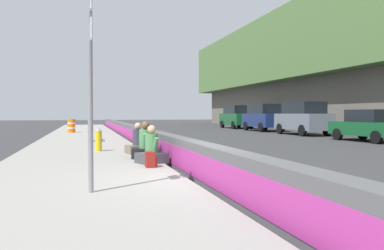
# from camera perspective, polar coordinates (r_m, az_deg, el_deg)

# --- Properties ---
(ground_plane) EXTENTS (160.00, 160.00, 0.00)m
(ground_plane) POSITION_cam_1_polar(r_m,az_deg,el_deg) (8.28, 2.45, -8.78)
(ground_plane) COLOR #353538
(ground_plane) RESTS_ON ground
(sidewalk_strip) EXTENTS (80.00, 4.40, 0.14)m
(sidewalk_strip) POSITION_cam_1_polar(r_m,az_deg,el_deg) (7.88, -16.44, -8.88)
(sidewalk_strip) COLOR gray
(sidewalk_strip) RESTS_ON ground_plane
(jersey_barrier) EXTENTS (76.00, 0.45, 0.85)m
(jersey_barrier) POSITION_cam_1_polar(r_m,az_deg,el_deg) (8.21, 2.43, -5.87)
(jersey_barrier) COLOR #545456
(jersey_barrier) RESTS_ON ground_plane
(route_sign_post) EXTENTS (0.44, 0.09, 3.60)m
(route_sign_post) POSITION_cam_1_polar(r_m,az_deg,el_deg) (6.89, -14.87, 7.51)
(route_sign_post) COLOR gray
(route_sign_post) RESTS_ON sidewalk_strip
(fire_hydrant) EXTENTS (0.26, 0.46, 0.88)m
(fire_hydrant) POSITION_cam_1_polar(r_m,az_deg,el_deg) (14.29, -13.72, -2.00)
(fire_hydrant) COLOR gold
(fire_hydrant) RESTS_ON sidewalk_strip
(seated_person_foreground) EXTENTS (0.85, 0.92, 1.05)m
(seated_person_foreground) POSITION_cam_1_polar(r_m,az_deg,el_deg) (10.66, -6.01, -3.88)
(seated_person_foreground) COLOR #424247
(seated_person_foreground) RESTS_ON sidewalk_strip
(seated_person_middle) EXTENTS (0.84, 0.93, 1.13)m
(seated_person_middle) POSITION_cam_1_polar(r_m,az_deg,el_deg) (11.85, -6.92, -3.19)
(seated_person_middle) COLOR black
(seated_person_middle) RESTS_ON sidewalk_strip
(seated_person_rear) EXTENTS (0.79, 0.87, 1.05)m
(seated_person_rear) POSITION_cam_1_polar(r_m,az_deg,el_deg) (13.23, -8.02, -2.78)
(seated_person_rear) COLOR #706651
(seated_person_rear) RESTS_ON sidewalk_strip
(backpack) EXTENTS (0.32, 0.28, 0.40)m
(backpack) POSITION_cam_1_polar(r_m,az_deg,el_deg) (9.83, -6.18, -5.14)
(backpack) COLOR maroon
(backpack) RESTS_ON sidewalk_strip
(construction_barrel) EXTENTS (0.54, 0.54, 0.95)m
(construction_barrel) POSITION_cam_1_polar(r_m,az_deg,el_deg) (28.54, -17.49, -0.11)
(construction_barrel) COLOR orange
(construction_barrel) RESTS_ON sidewalk_strip
(parked_car_third) EXTENTS (4.56, 2.07, 1.71)m
(parked_car_third) POSITION_cam_1_polar(r_m,az_deg,el_deg) (22.49, 24.89, -0.06)
(parked_car_third) COLOR #145128
(parked_car_third) RESTS_ON ground_plane
(parked_car_fourth) EXTENTS (4.83, 2.12, 2.28)m
(parked_car_fourth) POSITION_cam_1_polar(r_m,az_deg,el_deg) (27.78, 16.13, 1.01)
(parked_car_fourth) COLOR slate
(parked_car_fourth) RESTS_ON ground_plane
(parked_car_midline) EXTENTS (4.81, 2.08, 2.28)m
(parked_car_midline) POSITION_cam_1_polar(r_m,az_deg,el_deg) (33.05, 10.56, 1.16)
(parked_car_midline) COLOR navy
(parked_car_midline) RESTS_ON ground_plane
(parked_car_far) EXTENTS (4.80, 2.07, 2.28)m
(parked_car_far) POSITION_cam_1_polar(r_m,az_deg,el_deg) (38.62, 6.62, 1.26)
(parked_car_far) COLOR #145128
(parked_car_far) RESTS_ON ground_plane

